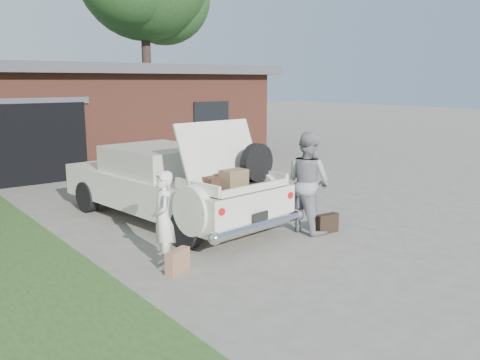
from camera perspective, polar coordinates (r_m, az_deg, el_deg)
ground at (r=8.62m, az=2.47°, el=-7.81°), size 90.00×90.00×0.00m
house at (r=18.79m, az=-18.42°, el=7.13°), size 12.80×7.80×3.30m
sedan at (r=10.33m, az=-7.96°, el=-0.35°), size 2.55×5.37×2.08m
woman_left at (r=7.72m, az=-8.63°, el=-4.44°), size 0.54×0.64×1.48m
woman_right at (r=9.48m, az=7.66°, el=-0.26°), size 0.73×0.93×1.88m
suitcase_left at (r=7.64m, az=-7.02°, el=-9.03°), size 0.47×0.31×0.34m
suitcase_right at (r=9.62m, az=9.74°, el=-4.83°), size 0.47×0.19×0.36m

